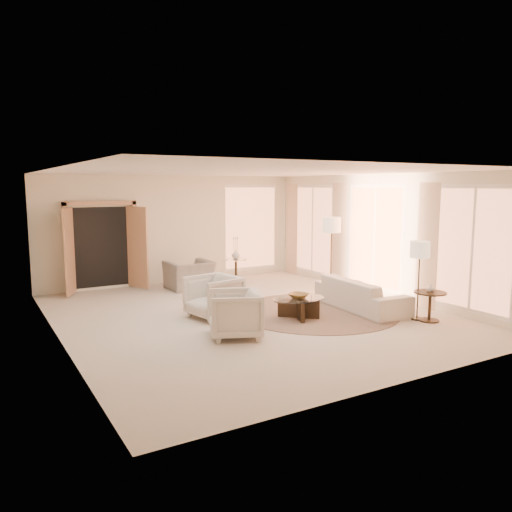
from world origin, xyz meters
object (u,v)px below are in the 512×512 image
accent_chair (189,270)px  bowl (299,296)px  floor_lamp_near (332,228)px  floor_lamp_far (420,253)px  armchair_left (214,295)px  armchair_right (235,312)px  end_table (430,301)px  coffee_table (299,306)px  side_table (236,268)px  end_vase (431,288)px  side_vase (236,254)px  sofa (361,294)px

accent_chair → bowl: bearing=98.3°
floor_lamp_near → floor_lamp_far: bearing=-95.3°
armchair_left → accent_chair: bearing=155.9°
armchair_right → accent_chair: bearing=-169.4°
armchair_right → end_table: (3.62, -0.97, -0.05)m
coffee_table → side_table: 3.71m
end_table → bowl: 2.46m
end_vase → side_vase: bearing=105.8°
side_vase → floor_lamp_far: bearing=-74.6°
sofa → side_table: (-0.94, 3.73, 0.08)m
end_vase → floor_lamp_far: bearing=114.5°
coffee_table → bowl: 0.19m
floor_lamp_far → side_vase: bearing=105.4°
side_vase → armchair_right: bearing=-118.1°
accent_chair → coffee_table: accent_chair is taller
armchair_right → side_table: 4.64m
armchair_left → end_vase: bearing=45.1°
armchair_left → end_vase: 4.10m
armchair_left → accent_chair: accent_chair is taller
armchair_right → floor_lamp_far: (3.52, -0.76, 0.84)m
armchair_right → bowl: bearing=127.8°
armchair_left → coffee_table: armchair_left is taller
accent_chair → end_vase: (2.74, -5.06, 0.17)m
armchair_right → floor_lamp_near: floor_lamp_near is taller
armchair_left → end_table: (3.39, -2.29, -0.06)m
accent_chair → side_table: 1.31m
armchair_right → accent_chair: accent_chair is taller
coffee_table → side_table: bearing=81.0°
floor_lamp_far → end_vase: size_ratio=9.50×
armchair_right → floor_lamp_far: 3.70m
coffee_table → end_vase: size_ratio=8.06×
end_table → side_vase: 5.28m
sofa → side_vase: side_vase is taller
floor_lamp_near → end_table: bearing=-93.2°
end_table → floor_lamp_far: 0.92m
bowl → armchair_right: bearing=-164.8°
accent_chair → coffee_table: 3.73m
accent_chair → end_table: (2.74, -5.06, -0.08)m
floor_lamp_far → bowl: bearing=147.9°
sofa → armchair_left: size_ratio=2.45×
bowl → side_vase: size_ratio=1.62×
floor_lamp_far → accent_chair: bearing=118.6°
end_table → bowl: end_table is taller
sofa → bowl: 1.53m
coffee_table → end_vase: end_vase is taller
bowl → floor_lamp_far: bearing=-32.1°
coffee_table → end_vase: (2.01, -1.41, 0.39)m
accent_chair → end_vase: accent_chair is taller
armchair_left → side_table: size_ratio=1.37×
floor_lamp_near → floor_lamp_far: floor_lamp_near is taller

